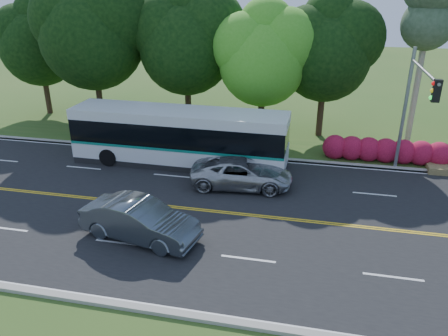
% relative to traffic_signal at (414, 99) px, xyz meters
% --- Properties ---
extents(ground, '(120.00, 120.00, 0.00)m').
position_rel_traffic_signal_xyz_m(ground, '(-6.49, -5.40, -4.67)').
color(ground, '#2F551C').
rests_on(ground, ground).
extents(road, '(60.00, 14.00, 0.02)m').
position_rel_traffic_signal_xyz_m(road, '(-6.49, -5.40, -4.66)').
color(road, black).
rests_on(road, ground).
extents(curb_north, '(60.00, 0.30, 0.15)m').
position_rel_traffic_signal_xyz_m(curb_north, '(-6.49, 1.75, -4.60)').
color(curb_north, '#9D998E').
rests_on(curb_north, ground).
extents(curb_south, '(60.00, 0.30, 0.15)m').
position_rel_traffic_signal_xyz_m(curb_south, '(-6.49, -12.55, -4.60)').
color(curb_south, '#9D998E').
rests_on(curb_south, ground).
extents(grass_verge, '(60.00, 4.00, 0.10)m').
position_rel_traffic_signal_xyz_m(grass_verge, '(-6.49, 3.60, -4.62)').
color(grass_verge, '#2F551C').
rests_on(grass_verge, ground).
extents(lane_markings, '(57.60, 13.82, 0.00)m').
position_rel_traffic_signal_xyz_m(lane_markings, '(-6.59, -5.40, -4.65)').
color(lane_markings, gold).
rests_on(lane_markings, road).
extents(tree_row, '(44.70, 9.10, 13.84)m').
position_rel_traffic_signal_xyz_m(tree_row, '(-11.65, 6.73, 2.06)').
color(tree_row, '#312016').
rests_on(tree_row, ground).
extents(bougainvillea_hedge, '(9.50, 2.25, 1.50)m').
position_rel_traffic_signal_xyz_m(bougainvillea_hedge, '(0.69, 2.75, -3.95)').
color(bougainvillea_hedge, maroon).
rests_on(bougainvillea_hedge, ground).
extents(traffic_signal, '(0.42, 6.10, 7.00)m').
position_rel_traffic_signal_xyz_m(traffic_signal, '(0.00, 0.00, 0.00)').
color(traffic_signal, gray).
rests_on(traffic_signal, ground).
extents(transit_bus, '(12.76, 2.97, 3.33)m').
position_rel_traffic_signal_xyz_m(transit_bus, '(-12.60, -0.07, -3.00)').
color(transit_bus, white).
rests_on(transit_bus, road).
extents(sedan, '(5.43, 2.81, 1.70)m').
position_rel_traffic_signal_xyz_m(sedan, '(-11.76, -8.33, -3.80)').
color(sedan, '#555E67').
rests_on(sedan, road).
extents(suv, '(5.60, 2.96, 1.50)m').
position_rel_traffic_signal_xyz_m(suv, '(-8.42, -2.36, -3.90)').
color(suv, '#B3B5B7').
rests_on(suv, road).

